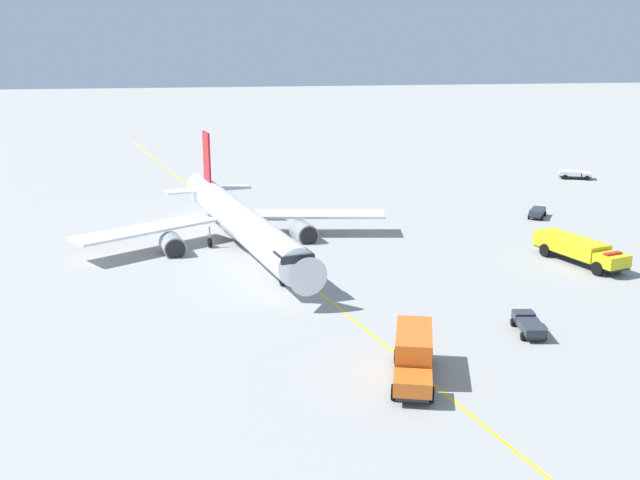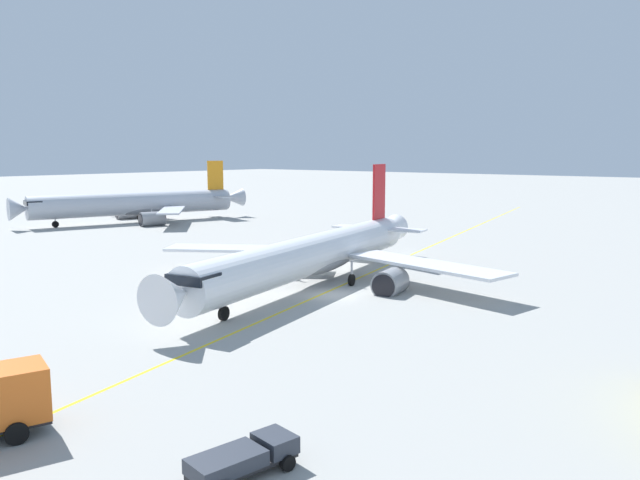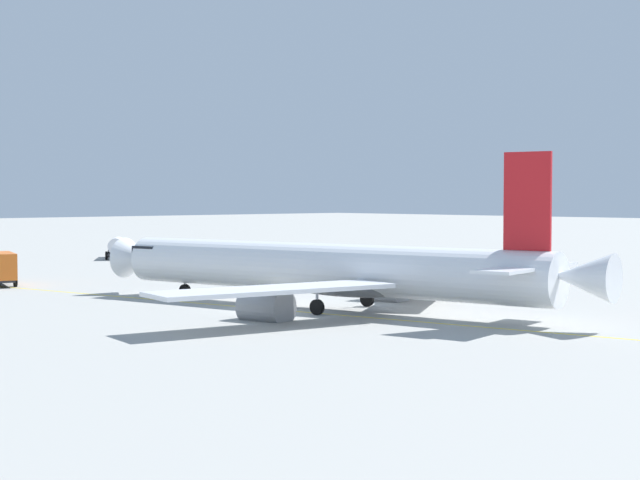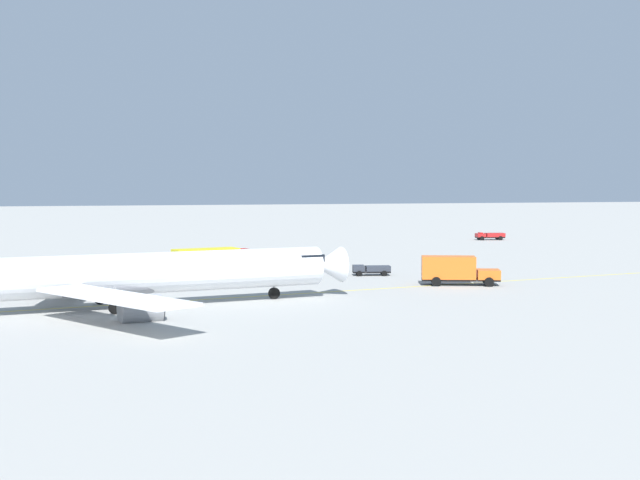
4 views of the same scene
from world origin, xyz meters
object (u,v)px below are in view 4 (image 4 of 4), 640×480
Objects in this scene: airliner_main at (121,277)px; baggage_truck_truck_extra at (55,262)px; fire_tender_truck at (214,256)px; catering_truck_truck at (455,270)px; ops_pickup_truck at (490,236)px; baggage_truck_truck at (371,269)px.

airliner_main is 39.95m from baggage_truck_truck_extra.
baggage_truck_truck_extra is at bearing 149.49° from fire_tender_truck.
ops_pickup_truck is at bearing 80.38° from catering_truck_truck.
fire_tender_truck reaches higher than baggage_truck_truck_extra.
fire_tender_truck is 68.75m from ops_pickup_truck.
fire_tender_truck is 20.51m from baggage_truck_truck_extra.
ops_pickup_truck is (39.40, -56.34, -0.73)m from fire_tender_truck.
baggage_truck_truck_extra is (5.30, 19.79, -0.83)m from fire_tender_truck.
catering_truck_truck is at bearing 68.16° from ops_pickup_truck.
fire_tender_truck is at bearing 58.94° from airliner_main.
catering_truck_truck is 12.81m from baggage_truck_truck.
airliner_main is 36.34m from catering_truck_truck.
baggage_truck_truck is 41.24m from baggage_truck_truck_extra.
catering_truck_truck is (9.05, -35.18, -1.14)m from airliner_main.
airliner_main is 3.77× the size of fire_tender_truck.
airliner_main is 35.72m from baggage_truck_truck.
ops_pickup_truck is at bearing 19.45° from fire_tender_truck.
ops_pickup_truck reaches higher than baggage_truck_truck_extra.
catering_truck_truck is (-24.85, -22.81, 0.13)m from fire_tender_truck.
airliner_main is 10.03× the size of baggage_truck_truck_extra.
catering_truck_truck is at bearing -62.96° from fire_tender_truck.
fire_tender_truck is 2.07× the size of ops_pickup_truck.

